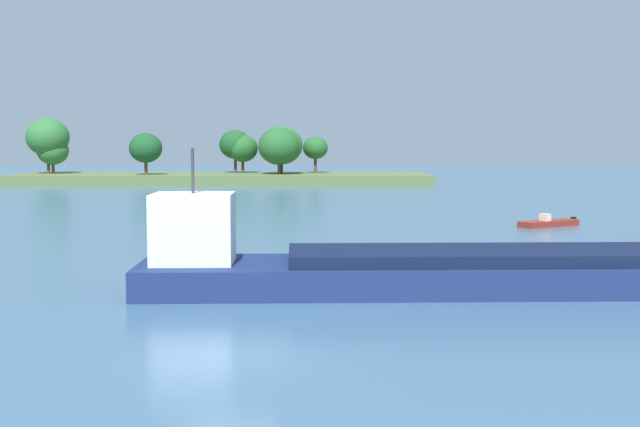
{
  "coord_description": "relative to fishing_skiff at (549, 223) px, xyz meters",
  "views": [
    {
      "loc": [
        2.32,
        -22.73,
        6.01
      ],
      "look_at": [
        2.82,
        32.77,
        1.2
      ],
      "focal_mm": 46.39,
      "sensor_mm": 36.0,
      "label": 1
    }
  ],
  "objects": [
    {
      "name": "fishing_skiff",
      "position": [
        0.0,
        0.0,
        0.0
      ],
      "size": [
        4.86,
        3.68,
        0.92
      ],
      "color": "maroon",
      "rests_on": "ground"
    },
    {
      "name": "ground_plane",
      "position": [
        -19.22,
        -35.87,
        -0.24
      ],
      "size": [
        400.0,
        400.0,
        0.0
      ],
      "primitive_type": "plane",
      "color": "#3D607F"
    },
    {
      "name": "treeline_island",
      "position": [
        -31.59,
        61.94,
        2.49
      ],
      "size": [
        59.28,
        17.44,
        9.51
      ],
      "color": "#566B3D",
      "rests_on": "ground"
    },
    {
      "name": "cargo_barge",
      "position": [
        -9.58,
        -25.38,
        0.69
      ],
      "size": [
        30.34,
        5.84,
        5.77
      ],
      "color": "navy",
      "rests_on": "ground"
    }
  ]
}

